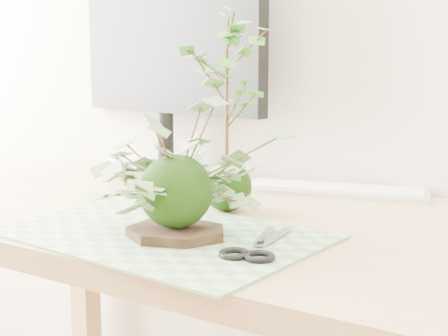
{
  "coord_description": "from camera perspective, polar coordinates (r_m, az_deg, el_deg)",
  "views": [
    {
      "loc": [
        0.54,
        0.29,
        1.0
      ],
      "look_at": [
        0.0,
        1.14,
        0.84
      ],
      "focal_mm": 50.0,
      "sensor_mm": 36.0,
      "label": 1
    }
  ],
  "objects": [
    {
      "name": "desk",
      "position": [
        1.13,
        3.42,
        -8.92
      ],
      "size": [
        1.6,
        0.7,
        0.74
      ],
      "color": "tan",
      "rests_on": "ground_plane"
    },
    {
      "name": "cutting_mat",
      "position": [
        1.0,
        -5.87,
        -5.95
      ],
      "size": [
        0.53,
        0.37,
        0.0
      ],
      "primitive_type": "cube",
      "rotation": [
        0.0,
        0.0,
        -0.09
      ],
      "color": "#61805D",
      "rests_on": "desk"
    },
    {
      "name": "stone_dish",
      "position": [
        0.97,
        -4.38,
        -5.88
      ],
      "size": [
        0.21,
        0.21,
        0.01
      ],
      "primitive_type": "cylinder",
      "rotation": [
        0.0,
        0.0,
        0.33
      ],
      "color": "black",
      "rests_on": "cutting_mat"
    },
    {
      "name": "ivy_kokedama",
      "position": [
        0.95,
        -4.46,
        1.03
      ],
      "size": [
        0.42,
        0.42,
        0.23
      ],
      "rotation": [
        0.0,
        0.0,
        -0.42
      ],
      "color": "black",
      "rests_on": "stone_dish"
    },
    {
      "name": "maple_kokedama",
      "position": [
        1.13,
        0.25,
        9.6
      ],
      "size": [
        0.26,
        0.26,
        0.39
      ],
      "rotation": [
        0.0,
        0.0,
        -0.35
      ],
      "color": "black",
      "rests_on": "desk"
    },
    {
      "name": "keyboard",
      "position": [
        1.34,
        10.08,
        -1.98
      ],
      "size": [
        0.4,
        0.2,
        0.01
      ],
      "rotation": [
        0.0,
        0.0,
        0.24
      ],
      "color": "silver",
      "rests_on": "desk"
    },
    {
      "name": "monitor",
      "position": [
        1.57,
        -5.25,
        11.02
      ],
      "size": [
        0.61,
        0.23,
        0.55
      ],
      "rotation": [
        0.0,
        0.0,
        -0.2
      ],
      "color": "black",
      "rests_on": "desk"
    },
    {
      "name": "foil_ball",
      "position": [
        1.55,
        -9.97,
        0.18
      ],
      "size": [
        0.05,
        0.05,
        0.05
      ],
      "primitive_type": "sphere",
      "color": "silver",
      "rests_on": "desk"
    },
    {
      "name": "scissors",
      "position": [
        0.89,
        2.31,
        -7.5
      ],
      "size": [
        0.09,
        0.19,
        0.01
      ],
      "rotation": [
        0.0,
        0.0,
        0.19
      ],
      "color": "#959599",
      "rests_on": "cutting_mat"
    }
  ]
}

